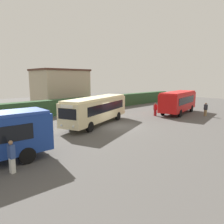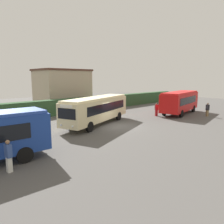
{
  "view_description": "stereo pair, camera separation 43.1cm",
  "coord_description": "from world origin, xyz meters",
  "px_view_note": "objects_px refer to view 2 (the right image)",
  "views": [
    {
      "loc": [
        -15.58,
        -14.98,
        5.01
      ],
      "look_at": [
        -0.76,
        0.02,
        1.62
      ],
      "focal_mm": 33.79,
      "sensor_mm": 36.0,
      "label": 1
    },
    {
      "loc": [
        -15.27,
        -15.28,
        5.01
      ],
      "look_at": [
        -0.76,
        0.02,
        1.62
      ],
      "focal_mm": 33.79,
      "sensor_mm": 36.0,
      "label": 2
    }
  ],
  "objects_px": {
    "bus_cream": "(97,109)",
    "bus_red": "(180,101)",
    "person_right": "(157,109)",
    "person_center": "(9,155)",
    "person_far": "(207,109)"
  },
  "relations": [
    {
      "from": "person_right",
      "to": "bus_red",
      "type": "bearing_deg",
      "value": 89.55
    },
    {
      "from": "bus_cream",
      "to": "person_right",
      "type": "relative_size",
      "value": 5.94
    },
    {
      "from": "person_right",
      "to": "person_far",
      "type": "distance_m",
      "value": 6.69
    },
    {
      "from": "bus_cream",
      "to": "person_center",
      "type": "distance_m",
      "value": 12.52
    },
    {
      "from": "bus_cream",
      "to": "person_center",
      "type": "bearing_deg",
      "value": 8.94
    },
    {
      "from": "person_right",
      "to": "person_center",
      "type": "bearing_deg",
      "value": -60.9
    },
    {
      "from": "bus_cream",
      "to": "person_center",
      "type": "height_order",
      "value": "bus_cream"
    },
    {
      "from": "bus_red",
      "to": "person_far",
      "type": "relative_size",
      "value": 5.11
    },
    {
      "from": "bus_cream",
      "to": "bus_red",
      "type": "distance_m",
      "value": 13.24
    },
    {
      "from": "bus_red",
      "to": "person_far",
      "type": "distance_m",
      "value": 3.76
    },
    {
      "from": "bus_cream",
      "to": "bus_red",
      "type": "relative_size",
      "value": 1.14
    },
    {
      "from": "person_right",
      "to": "person_far",
      "type": "xyz_separation_m",
      "value": [
        4.69,
        -4.77,
        0.02
      ]
    },
    {
      "from": "bus_red",
      "to": "person_right",
      "type": "xyz_separation_m",
      "value": [
        -3.93,
        1.2,
        -0.88
      ]
    },
    {
      "from": "person_center",
      "to": "bus_red",
      "type": "bearing_deg",
      "value": -178.95
    },
    {
      "from": "bus_red",
      "to": "bus_cream",
      "type": "bearing_deg",
      "value": 158.41
    }
  ]
}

